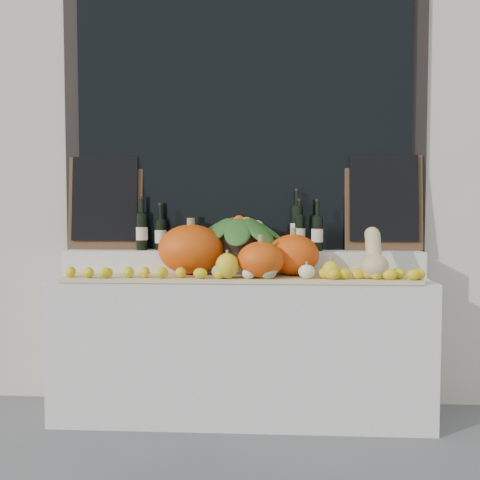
% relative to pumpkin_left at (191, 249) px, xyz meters
% --- Properties ---
extents(storefront_facade, '(7.00, 0.94, 4.50)m').
position_rel_pumpkin_left_xyz_m(storefront_facade, '(0.31, 0.75, 1.19)').
color(storefront_facade, beige).
rests_on(storefront_facade, ground).
extents(display_sill, '(2.30, 0.55, 0.88)m').
position_rel_pumpkin_left_xyz_m(display_sill, '(0.31, 0.03, -0.62)').
color(display_sill, silver).
rests_on(display_sill, ground).
extents(rear_tier, '(2.30, 0.25, 0.16)m').
position_rel_pumpkin_left_xyz_m(rear_tier, '(0.31, 0.18, -0.10)').
color(rear_tier, silver).
rests_on(rear_tier, display_sill).
extents(straw_bedding, '(2.10, 0.32, 0.02)m').
position_rel_pumpkin_left_xyz_m(straw_bedding, '(0.31, -0.10, -0.17)').
color(straw_bedding, tan).
rests_on(straw_bedding, display_sill).
extents(pumpkin_left, '(0.54, 0.54, 0.31)m').
position_rel_pumpkin_left_xyz_m(pumpkin_left, '(0.00, 0.00, 0.00)').
color(pumpkin_left, '#E2500B').
rests_on(pumpkin_left, straw_bedding).
extents(pumpkin_right, '(0.40, 0.40, 0.25)m').
position_rel_pumpkin_left_xyz_m(pumpkin_right, '(0.63, -0.02, -0.03)').
color(pumpkin_right, '#E2500B').
rests_on(pumpkin_right, straw_bedding).
extents(pumpkin_center, '(0.30, 0.30, 0.21)m').
position_rel_pumpkin_left_xyz_m(pumpkin_center, '(0.44, -0.16, -0.05)').
color(pumpkin_center, '#E2500B').
rests_on(pumpkin_center, straw_bedding).
extents(butternut_squash, '(0.16, 0.22, 0.30)m').
position_rel_pumpkin_left_xyz_m(butternut_squash, '(1.09, -0.15, -0.03)').
color(butternut_squash, tan).
rests_on(butternut_squash, straw_bedding).
extents(decorative_gourds, '(0.74, 0.14, 0.17)m').
position_rel_pumpkin_left_xyz_m(decorative_gourds, '(0.43, -0.21, -0.10)').
color(decorative_gourds, '#3F6C20').
rests_on(decorative_gourds, straw_bedding).
extents(lemon_heap, '(2.20, 0.16, 0.06)m').
position_rel_pumpkin_left_xyz_m(lemon_heap, '(0.31, -0.21, -0.12)').
color(lemon_heap, yellow).
rests_on(lemon_heap, straw_bedding).
extents(produce_bowl, '(0.64, 0.64, 0.24)m').
position_rel_pumpkin_left_xyz_m(produce_bowl, '(0.29, 0.16, 0.09)').
color(produce_bowl, black).
rests_on(produce_bowl, rear_tier).
extents(wine_bottle_far_left, '(0.08, 0.08, 0.35)m').
position_rel_pumpkin_left_xyz_m(wine_bottle_far_left, '(-0.35, 0.17, 0.11)').
color(wine_bottle_far_left, black).
rests_on(wine_bottle_far_left, rear_tier).
extents(wine_bottle_near_left, '(0.08, 0.08, 0.31)m').
position_rel_pumpkin_left_xyz_m(wine_bottle_near_left, '(-0.23, 0.19, 0.08)').
color(wine_bottle_near_left, black).
rests_on(wine_bottle_near_left, rear_tier).
extents(wine_bottle_tall, '(0.08, 0.08, 0.40)m').
position_rel_pumpkin_left_xyz_m(wine_bottle_tall, '(0.66, 0.22, 0.13)').
color(wine_bottle_tall, black).
rests_on(wine_bottle_tall, rear_tier).
extents(wine_bottle_near_right, '(0.08, 0.08, 0.34)m').
position_rel_pumpkin_left_xyz_m(wine_bottle_near_right, '(0.68, 0.21, 0.10)').
color(wine_bottle_near_right, black).
rests_on(wine_bottle_near_right, rear_tier).
extents(wine_bottle_far_right, '(0.08, 0.08, 0.33)m').
position_rel_pumpkin_left_xyz_m(wine_bottle_far_right, '(0.79, 0.17, 0.10)').
color(wine_bottle_far_right, black).
rests_on(wine_bottle_far_right, rear_tier).
extents(chalkboard_left, '(0.50, 0.09, 0.62)m').
position_rel_pumpkin_left_xyz_m(chalkboard_left, '(-0.61, 0.24, 0.30)').
color(chalkboard_left, '#4C331E').
rests_on(chalkboard_left, rear_tier).
extents(chalkboard_right, '(0.50, 0.09, 0.62)m').
position_rel_pumpkin_left_xyz_m(chalkboard_right, '(1.23, 0.24, 0.30)').
color(chalkboard_right, '#4C331E').
rests_on(chalkboard_right, rear_tier).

